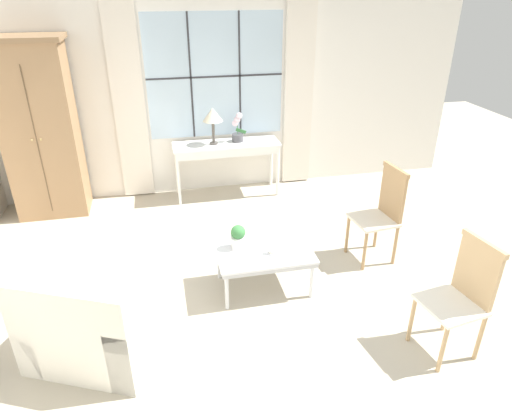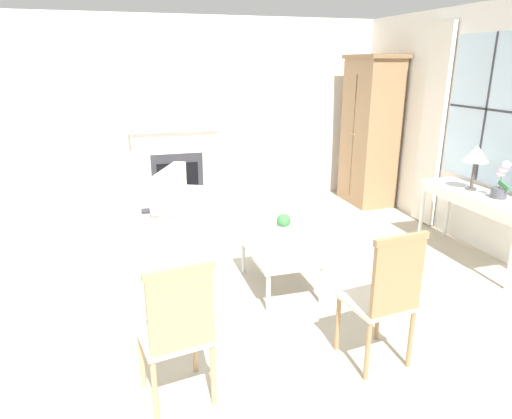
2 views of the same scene
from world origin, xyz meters
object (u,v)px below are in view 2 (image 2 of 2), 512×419
at_px(fireplace, 176,160).
at_px(table_lamp, 476,155).
at_px(potted_orchid, 501,183).
at_px(coffee_table, 280,251).
at_px(accent_chair_wooden, 178,327).
at_px(potted_plant_small, 283,225).
at_px(pillar_candle, 276,246).
at_px(armoire, 370,131).
at_px(armchair_upholstered, 194,217).
at_px(console_table, 480,201).
at_px(side_chair_wooden, 386,293).

height_order(fireplace, table_lamp, fireplace).
relative_size(potted_orchid, coffee_table, 0.43).
xyz_separation_m(accent_chair_wooden, potted_plant_small, (-1.61, 1.29, -0.02)).
bearing_deg(pillar_candle, armoire, 135.83).
distance_m(fireplace, accent_chair_wooden, 4.40).
bearing_deg(coffee_table, armchair_upholstered, -159.01).
distance_m(console_table, coffee_table, 2.35).
height_order(fireplace, accent_chair_wooden, fireplace).
distance_m(side_chair_wooden, coffee_table, 1.44).
distance_m(armoire, coffee_table, 3.38).
height_order(accent_chair_wooden, pillar_candle, accent_chair_wooden).
xyz_separation_m(table_lamp, potted_plant_small, (-0.07, -2.23, -0.62)).
xyz_separation_m(console_table, potted_plant_small, (-0.24, -2.21, -0.13)).
distance_m(coffee_table, potted_plant_small, 0.32).
bearing_deg(table_lamp, accent_chair_wooden, -66.26).
distance_m(armoire, potted_orchid, 2.55).
bearing_deg(potted_plant_small, coffee_table, -26.58).
xyz_separation_m(armoire, side_chair_wooden, (3.76, -2.00, -0.53)).
xyz_separation_m(potted_orchid, potted_plant_small, (-0.41, -2.28, -0.38)).
bearing_deg(potted_plant_small, table_lamp, 88.33).
height_order(console_table, potted_plant_small, console_table).
xyz_separation_m(table_lamp, coffee_table, (0.17, -2.35, -0.79)).
distance_m(potted_orchid, pillar_candle, 2.50).
height_order(fireplace, side_chair_wooden, fireplace).
bearing_deg(accent_chair_wooden, console_table, 111.42).
distance_m(potted_orchid, coffee_table, 2.47).
distance_m(fireplace, table_lamp, 4.11).
bearing_deg(pillar_candle, table_lamp, 95.66).
bearing_deg(potted_orchid, armoire, -177.77).
xyz_separation_m(console_table, pillar_candle, (0.07, -2.39, -0.21)).
relative_size(potted_plant_small, pillar_candle, 2.32).
bearing_deg(fireplace, armoire, 77.87).
relative_size(potted_orchid, potted_plant_small, 1.64).
xyz_separation_m(side_chair_wooden, coffee_table, (-1.39, -0.29, -0.21)).
bearing_deg(armoire, table_lamp, 1.31).
bearing_deg(armoire, potted_plant_small, -45.72).
height_order(table_lamp, accent_chair_wooden, table_lamp).
distance_m(console_table, potted_orchid, 0.31).
height_order(armchair_upholstered, potted_plant_small, armchair_upholstered).
relative_size(armoire, potted_orchid, 5.54).
height_order(side_chair_wooden, accent_chair_wooden, side_chair_wooden).
bearing_deg(fireplace, side_chair_wooden, 11.72).
xyz_separation_m(fireplace, armoire, (0.63, 2.91, 0.40)).
bearing_deg(coffee_table, side_chair_wooden, 11.94).
height_order(fireplace, potted_plant_small, fireplace).
bearing_deg(table_lamp, potted_orchid, 7.96).
xyz_separation_m(coffee_table, pillar_candle, (0.07, -0.06, 0.09)).
xyz_separation_m(potted_orchid, armchair_upholstered, (-1.74, -2.99, -0.65)).
height_order(armoire, accent_chair_wooden, armoire).
distance_m(table_lamp, potted_plant_small, 2.31).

